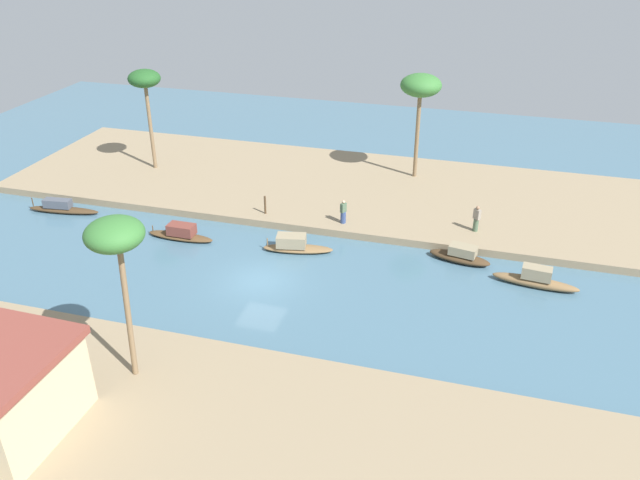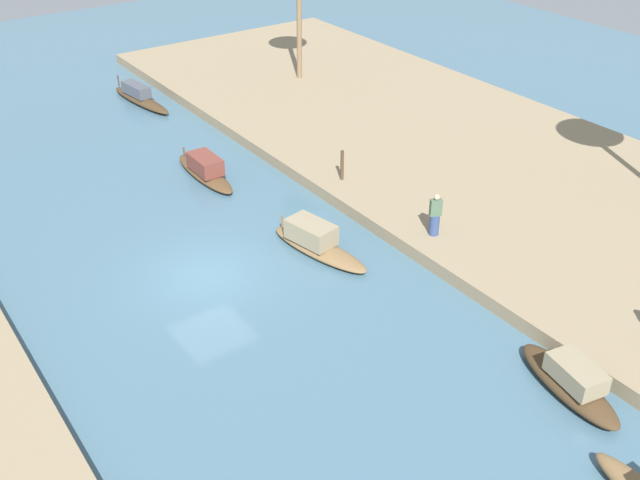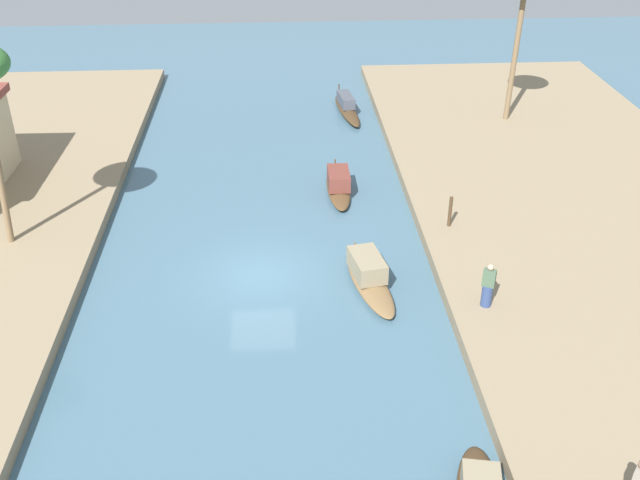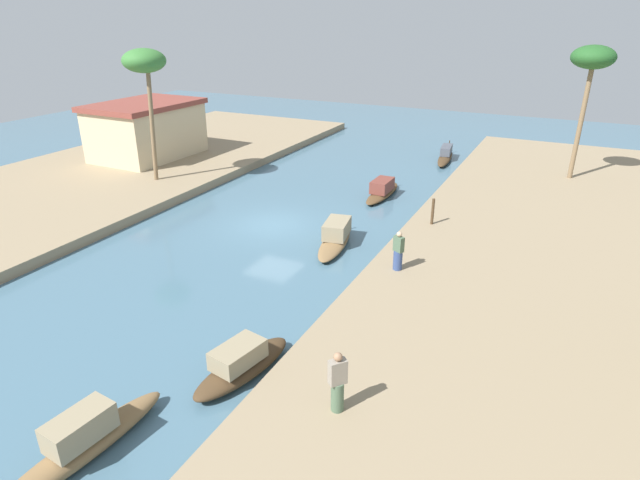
# 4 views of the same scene
# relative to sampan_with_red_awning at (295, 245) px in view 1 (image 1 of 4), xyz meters

# --- Properties ---
(river_water) EXTENTS (75.27, 75.27, 0.00)m
(river_water) POSITION_rel_sampan_with_red_awning_xyz_m (0.88, 3.94, -0.42)
(river_water) COLOR #476B7F
(river_water) RESTS_ON ground
(riverbank_left) EXTENTS (47.71, 14.69, 0.51)m
(riverbank_left) POSITION_rel_sampan_with_red_awning_xyz_m (0.88, -9.84, -0.17)
(riverbank_left) COLOR #937F60
(riverbank_left) RESTS_ON ground
(riverbank_right) EXTENTS (47.71, 14.69, 0.51)m
(riverbank_right) POSITION_rel_sampan_with_red_awning_xyz_m (0.88, 17.71, -0.17)
(riverbank_right) COLOR #937F60
(riverbank_right) RESTS_ON ground
(sampan_with_red_awning) EXTENTS (4.50, 1.92, 1.10)m
(sampan_with_red_awning) POSITION_rel_sampan_with_red_awning_xyz_m (0.00, 0.00, 0.00)
(sampan_with_red_awning) COLOR brown
(sampan_with_red_awning) RESTS_ON river_water
(sampan_open_hull) EXTENTS (4.85, 1.39, 1.25)m
(sampan_open_hull) POSITION_rel_sampan_with_red_awning_xyz_m (-14.36, 0.19, 0.03)
(sampan_open_hull) COLOR brown
(sampan_open_hull) RESTS_ON river_water
(sampan_with_tall_canopy) EXTENTS (5.22, 1.48, 0.99)m
(sampan_with_tall_canopy) POSITION_rel_sampan_with_red_awning_xyz_m (17.49, -0.86, -0.07)
(sampan_with_tall_canopy) COLOR #47331E
(sampan_with_tall_canopy) RESTS_ON river_water
(sampan_upstream_small) EXTENTS (4.51, 1.07, 1.04)m
(sampan_upstream_small) POSITION_rel_sampan_with_red_awning_xyz_m (7.61, 0.46, -0.03)
(sampan_upstream_small) COLOR brown
(sampan_upstream_small) RESTS_ON river_water
(sampan_foreground) EXTENTS (3.89, 1.81, 1.10)m
(sampan_foreground) POSITION_rel_sampan_with_red_awning_xyz_m (-10.03, -1.51, -0.01)
(sampan_foreground) COLOR #47331E
(sampan_foreground) RESTS_ON river_water
(person_on_near_bank) EXTENTS (0.51, 0.49, 1.76)m
(person_on_near_bank) POSITION_rel_sampan_with_red_awning_xyz_m (-10.67, -4.91, 0.91)
(person_on_near_bank) COLOR #4C664C
(person_on_near_bank) RESTS_ON riverbank_left
(person_by_mooring) EXTENTS (0.49, 0.49, 1.63)m
(person_by_mooring) POSITION_rel_sampan_with_red_awning_xyz_m (-2.16, -3.70, 0.79)
(person_by_mooring) COLOR #33477A
(person_by_mooring) RESTS_ON riverbank_left
(mooring_post) EXTENTS (0.14, 0.14, 1.29)m
(mooring_post) POSITION_rel_sampan_with_red_awning_xyz_m (3.30, -3.64, 0.73)
(mooring_post) COLOR #4C3823
(mooring_post) RESTS_ON riverbank_left
(palm_tree_left_near) EXTENTS (3.00, 3.00, 7.95)m
(palm_tree_left_near) POSITION_rel_sampan_with_red_awning_xyz_m (-5.53, -12.99, 7.06)
(palm_tree_left_near) COLOR #7F6647
(palm_tree_left_near) RESTS_ON riverbank_left
(palm_tree_left_far) EXTENTS (2.44, 2.44, 7.80)m
(palm_tree_left_far) POSITION_rel_sampan_with_red_awning_xyz_m (14.78, -9.31, 6.97)
(palm_tree_left_far) COLOR #7F6647
(palm_tree_left_far) RESTS_ON riverbank_left
(palm_tree_right_tall) EXTENTS (2.45, 2.45, 7.64)m
(palm_tree_right_tall) POSITION_rel_sampan_with_red_awning_xyz_m (3.18, 13.40, 6.87)
(palm_tree_right_tall) COLOR #7F6647
(palm_tree_right_tall) RESTS_ON riverbank_right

